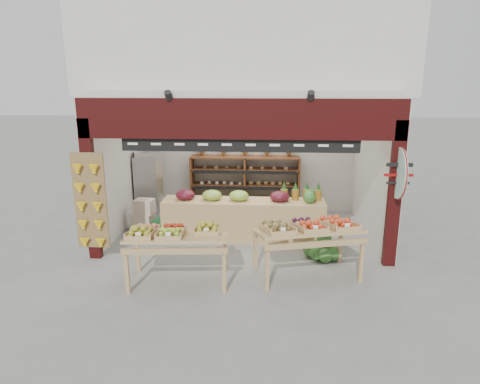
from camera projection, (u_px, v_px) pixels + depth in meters
The scene contains 11 objects.
ground at pixel (242, 240), 9.06m from camera, with size 60.00×60.00×0.00m, color slate.
shop_structure at pixel (247, 51), 9.60m from camera, with size 6.36×5.12×5.40m.
banana_board at pixel (90, 203), 7.80m from camera, with size 0.60×0.15×1.80m.
gift_sign at pixel (398, 173), 7.34m from camera, with size 0.04×0.93×0.92m.
back_shelving at pixel (245, 171), 10.69m from camera, with size 2.73×0.45×1.71m.
refrigerator at pixel (149, 184), 10.52m from camera, with size 0.63×0.63×1.63m, color #B8BAC0.
cardboard_stack at pixel (154, 219), 9.60m from camera, with size 1.06×0.77×0.72m.
mid_counter at pixel (243, 218), 9.05m from camera, with size 3.40×0.69×1.07m.
display_table_left at pixel (171, 235), 7.06m from camera, with size 1.73×1.05×1.05m.
display_table_right at pixel (308, 228), 7.25m from camera, with size 1.91×1.35×1.09m.
watermelon_pile at pixel (322, 249), 8.14m from camera, with size 0.68×0.68×0.53m.
Camera 1 is at (0.47, -8.48, 3.33)m, focal length 32.00 mm.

